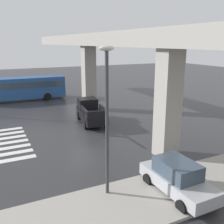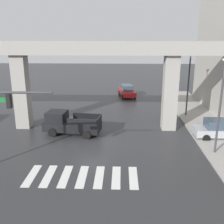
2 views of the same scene
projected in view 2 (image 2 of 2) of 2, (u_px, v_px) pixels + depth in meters
name	position (u px, v px, depth m)	size (l,w,h in m)	color
ground_plane	(92.00, 141.00, 22.89)	(120.00, 120.00, 0.00)	#2D2D30
crosswalk_stripes	(82.00, 176.00, 17.15)	(7.15, 2.80, 0.01)	silver
elevated_overpass	(94.00, 55.00, 24.03)	(52.52, 2.08, 8.23)	#9E9991
sidewalk_east	(212.00, 133.00, 24.41)	(4.00, 36.00, 0.15)	#9E9991
pickup_truck	(69.00, 124.00, 24.16)	(5.31, 2.60, 2.08)	black
sedan_silver	(219.00, 129.00, 23.18)	(4.31, 1.99, 1.72)	#A8AAAF
sedan_red	(127.00, 91.00, 38.48)	(2.58, 4.56, 1.72)	red
street_lamp_near_corner	(221.00, 96.00, 19.08)	(0.44, 0.70, 7.24)	#38383D
street_lamp_mid_block	(189.00, 76.00, 28.26)	(0.44, 0.70, 7.24)	#38383D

